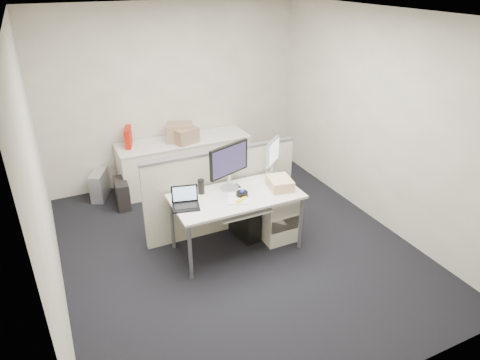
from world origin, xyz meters
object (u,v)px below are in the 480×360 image
desk (236,200)px  monitor_main (229,167)px  desk_phone (282,183)px  laptop (186,199)px

desk → monitor_main: bearing=92.8°
monitor_main → desk: bearing=-106.8°
desk_phone → desk: bearing=167.7°
monitor_main → laptop: 0.67m
laptop → desk_phone: 1.22m
desk → desk_phone: size_ratio=7.55×
desk → desk_phone: bearing=-1.8°
monitor_main → desk_phone: size_ratio=2.86×
monitor_main → laptop: monitor_main is taller
desk_phone → monitor_main: bearing=151.4°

